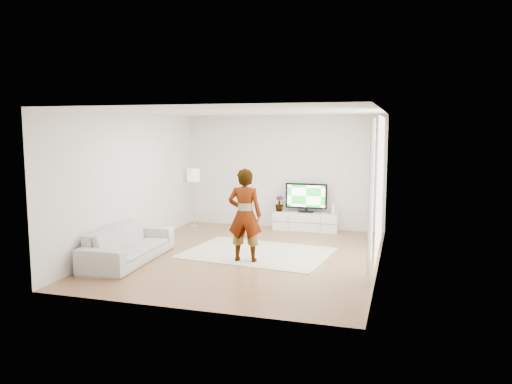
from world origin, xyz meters
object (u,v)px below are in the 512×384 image
(rug, at_px, (257,253))
(player, at_px, (245,215))
(media_console, at_px, (306,221))
(sofa, at_px, (129,244))
(television, at_px, (306,197))
(floor_lamp, at_px, (193,178))

(rug, bearing_deg, player, -94.01)
(media_console, relative_size, sofa, 0.70)
(media_console, xyz_separation_m, television, (0.00, 0.03, 0.61))
(rug, bearing_deg, sofa, -149.20)
(media_console, height_order, television, television)
(player, relative_size, sofa, 0.77)
(rug, relative_size, sofa, 1.24)
(media_console, xyz_separation_m, rug, (-0.50, -2.50, -0.21))
(player, xyz_separation_m, floor_lamp, (-2.28, 2.84, 0.36))
(floor_lamp, bearing_deg, media_console, 6.34)
(player, bearing_deg, media_console, -106.19)
(player, distance_m, floor_lamp, 3.66)
(media_console, xyz_separation_m, player, (-0.55, -3.16, 0.66))
(television, bearing_deg, player, -99.71)
(media_console, distance_m, rug, 2.55)
(rug, height_order, player, player)
(television, height_order, player, player)
(sofa, height_order, floor_lamp, floor_lamp)
(rug, height_order, floor_lamp, floor_lamp)
(rug, distance_m, floor_lamp, 3.42)
(television, relative_size, sofa, 0.45)
(media_console, distance_m, player, 3.27)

